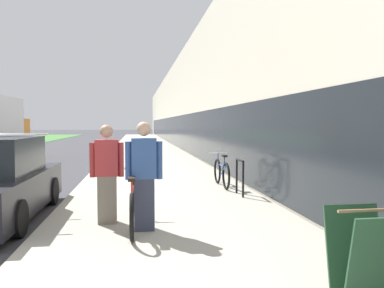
{
  "coord_description": "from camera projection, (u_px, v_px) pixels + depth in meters",
  "views": [
    {
      "loc": [
        4.9,
        -3.36,
        1.79
      ],
      "look_at": [
        7.56,
        14.44,
        0.81
      ],
      "focal_mm": 35.0,
      "sensor_mm": 36.0,
      "label": 1
    }
  ],
  "objects": [
    {
      "name": "sidewalk_slab",
      "position": [
        146.0,
        150.0,
        24.25
      ],
      "size": [
        4.48,
        70.0,
        0.11
      ],
      "color": "#A39E8E",
      "rests_on": "ground"
    },
    {
      "name": "storefront_facade",
      "position": [
        226.0,
        107.0,
        33.05
      ],
      "size": [
        10.01,
        70.0,
        6.49
      ],
      "color": "beige",
      "rests_on": "ground"
    },
    {
      "name": "tandem_bicycle",
      "position": [
        132.0,
        203.0,
        6.15
      ],
      "size": [
        0.52,
        2.43,
        0.88
      ],
      "color": "black",
      "rests_on": "sidewalk_slab"
    },
    {
      "name": "person_rider",
      "position": [
        144.0,
        176.0,
        5.85
      ],
      "size": [
        0.58,
        0.23,
        1.71
      ],
      "color": "#33384C",
      "rests_on": "sidewalk_slab"
    },
    {
      "name": "person_bystander",
      "position": [
        107.0,
        174.0,
        6.27
      ],
      "size": [
        0.56,
        0.22,
        1.66
      ],
      "color": "#756B5B",
      "rests_on": "sidewalk_slab"
    },
    {
      "name": "bike_rack_hoop",
      "position": [
        240.0,
        173.0,
        8.75
      ],
      "size": [
        0.05,
        0.6,
        0.84
      ],
      "color": "black",
      "rests_on": "sidewalk_slab"
    },
    {
      "name": "cruiser_bike_nearest",
      "position": [
        222.0,
        173.0,
        9.99
      ],
      "size": [
        0.52,
        1.73,
        0.88
      ],
      "color": "black",
      "rests_on": "sidewalk_slab"
    },
    {
      "name": "sandwich_board_sign",
      "position": [
        365.0,
        257.0,
        3.43
      ],
      "size": [
        0.56,
        0.56,
        0.9
      ],
      "color": "#23472D",
      "rests_on": "sidewalk_slab"
    }
  ]
}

